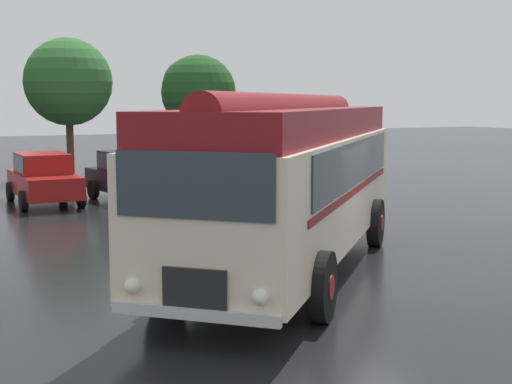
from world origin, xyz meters
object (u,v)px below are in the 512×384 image
car_far_right (282,169)px  car_mid_right (202,171)px  car_mid_left (132,176)px  vintage_bus (290,176)px  car_near_left (44,178)px

car_far_right → car_mid_right: bearing=170.5°
car_mid_left → vintage_bus: bearing=-90.9°
car_near_left → car_mid_right: (5.51, -0.16, 0.00)m
car_near_left → car_mid_left: (2.81, -0.56, 0.00)m
car_near_left → vintage_bus: bearing=-77.3°
car_near_left → car_mid_right: same height
vintage_bus → car_far_right: 12.50m
vintage_bus → car_near_left: size_ratio=2.12×
car_near_left → car_far_right: bearing=-4.4°
vintage_bus → car_mid_right: bearing=75.9°
car_mid_left → car_mid_right: 2.73m
car_near_left → car_mid_left: bearing=-11.2°
car_near_left → car_mid_right: 5.51m
vintage_bus → car_far_right: bearing=61.8°
vintage_bus → car_near_left: (-2.63, 11.63, -1.05)m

